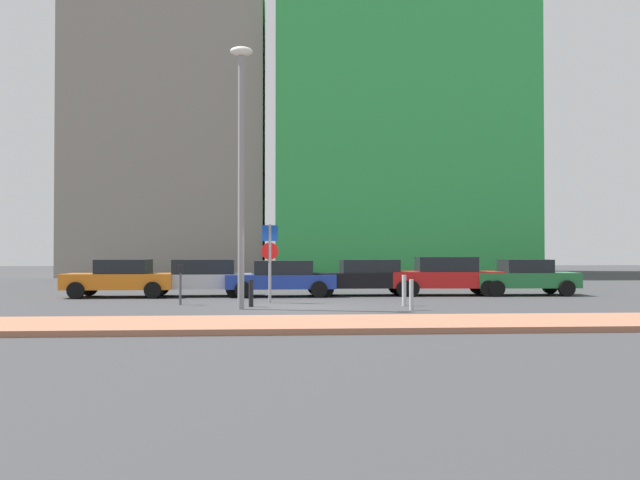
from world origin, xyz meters
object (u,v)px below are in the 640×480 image
object	(u,v)px
parked_car_silver	(199,277)
parked_car_blue	(281,277)
parking_sign_post	(270,254)
traffic_bollard_mid	(251,293)
parked_car_black	(364,277)
parked_car_red	(445,275)
traffic_bollard_near	(411,295)
parked_car_orange	(121,278)
traffic_bollard_far	(404,290)
street_lamp	(241,157)
parking_meter	(180,279)
parked_car_green	(524,277)

from	to	relation	value
parked_car_silver	parked_car_blue	bearing A→B (deg)	-5.67
parked_car_blue	parking_sign_post	size ratio (longest dim) A/B	1.59
traffic_bollard_mid	parked_car_black	bearing A→B (deg)	49.91
parked_car_red	traffic_bollard_mid	xyz separation A→B (m)	(-7.66, -5.07, -0.37)
parked_car_silver	traffic_bollard_near	bearing A→B (deg)	-42.99
parked_car_orange	traffic_bollard_far	distance (m)	11.27
parked_car_black	traffic_bollard_far	size ratio (longest dim) A/B	4.55
parked_car_orange	street_lamp	distance (m)	8.53
traffic_bollard_far	parked_car_red	bearing A→B (deg)	61.91
traffic_bollard_mid	parked_car_red	bearing A→B (deg)	33.51
parked_car_red	parking_meter	world-z (taller)	parked_car_red
street_lamp	traffic_bollard_far	xyz separation A→B (m)	(5.26, 0.92, -4.20)
parked_car_silver	parked_car_blue	size ratio (longest dim) A/B	1.03
parking_sign_post	traffic_bollard_mid	distance (m)	2.13
parked_car_blue	street_lamp	size ratio (longest dim) A/B	0.53
traffic_bollard_near	traffic_bollard_far	world-z (taller)	traffic_bollard_far
parked_car_black	traffic_bollard_mid	bearing A→B (deg)	-130.09
traffic_bollard_near	parked_car_silver	bearing A→B (deg)	137.01
parked_car_black	traffic_bollard_near	xyz separation A→B (m)	(0.54, -6.69, -0.29)
parked_car_black	parked_car_red	distance (m)	3.31
traffic_bollard_mid	street_lamp	bearing A→B (deg)	-107.81
traffic_bollard_near	traffic_bollard_far	size ratio (longest dim) A/B	0.93
parked_car_orange	parked_car_black	xyz separation A→B (m)	(9.56, 0.31, 0.00)
parked_car_red	traffic_bollard_mid	world-z (taller)	parked_car_red
parked_car_blue	traffic_bollard_near	world-z (taller)	parked_car_blue
parked_car_blue	traffic_bollard_mid	xyz separation A→B (m)	(-1.01, -4.81, -0.31)
parked_car_green	traffic_bollard_mid	distance (m)	11.92
parked_car_orange	traffic_bollard_near	xyz separation A→B (m)	(10.10, -6.38, -0.29)
parked_car_green	traffic_bollard_far	xyz separation A→B (m)	(-5.88, -4.83, -0.24)
parked_car_green	parked_car_silver	bearing A→B (deg)	178.91
parked_car_orange	parking_sign_post	bearing A→B (deg)	-29.28
parked_car_blue	parked_car_red	xyz separation A→B (m)	(6.65, 0.26, 0.06)
parked_car_silver	parked_car_black	distance (m)	6.60
parked_car_orange	traffic_bollard_near	bearing A→B (deg)	-32.30
parked_car_black	traffic_bollard_mid	size ratio (longest dim) A/B	5.21
parked_car_black	traffic_bollard_near	bearing A→B (deg)	-85.37
traffic_bollard_far	parked_car_green	bearing A→B (deg)	39.39
street_lamp	traffic_bollard_near	xyz separation A→B (m)	(5.17, -0.66, -4.24)
parked_car_orange	traffic_bollard_mid	world-z (taller)	parked_car_orange
street_lamp	traffic_bollard_near	world-z (taller)	street_lamp
parking_sign_post	parked_car_green	bearing A→B (deg)	17.68
parking_meter	traffic_bollard_mid	bearing A→B (deg)	-22.23
parked_car_silver	traffic_bollard_mid	xyz separation A→B (m)	(2.25, -5.13, -0.33)
traffic_bollard_mid	parked_car_orange	bearing A→B (deg)	136.97
parked_car_orange	parked_car_green	size ratio (longest dim) A/B	1.00
street_lamp	parked_car_blue	bearing A→B (deg)	77.19
parked_car_silver	parked_car_black	bearing A→B (deg)	0.31
parked_car_red	traffic_bollard_far	size ratio (longest dim) A/B	4.51
parked_car_blue	parked_car_red	world-z (taller)	parked_car_red
parking_meter	parked_car_silver	bearing A→B (deg)	88.15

